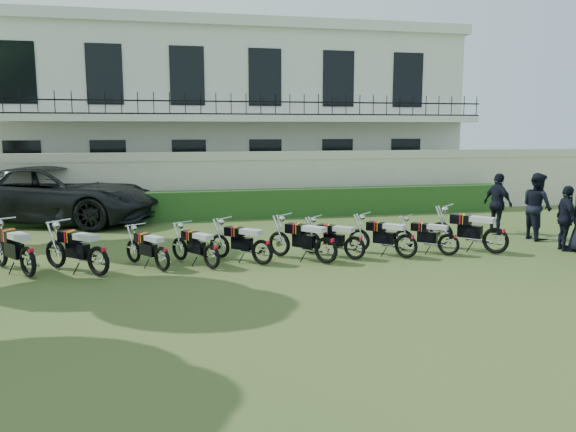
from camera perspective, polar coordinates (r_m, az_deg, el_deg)
name	(u,v)px	position (r m, az deg, el deg)	size (l,w,h in m)	color
ground	(278,268)	(12.78, -0.97, -5.27)	(100.00, 100.00, 0.00)	#345120
perimeter_wall	(234,183)	(20.39, -5.46, 3.35)	(30.00, 0.35, 2.30)	beige
hedge	(266,204)	(19.83, -2.28, 1.27)	(18.00, 0.60, 1.00)	#1C4F1C
building	(218,115)	(26.23, -7.16, 10.10)	(20.40, 9.60, 7.40)	silver
motorcycle_0	(27,254)	(12.97, -24.95, -3.55)	(1.29, 1.73, 1.13)	black
motorcycle_1	(98,254)	(12.53, -18.74, -3.66)	(1.55, 1.44, 1.10)	black
motorcycle_2	(162,253)	(12.62, -12.67, -3.68)	(1.03, 1.45, 0.93)	black
motorcycle_3	(212,251)	(12.63, -7.78, -3.50)	(1.05, 1.48, 0.95)	black
motorcycle_4	(262,246)	(12.88, -2.63, -3.06)	(1.37, 1.36, 1.00)	black
motorcycle_5	(326,244)	(13.01, 3.89, -2.84)	(1.40, 1.47, 1.06)	black
motorcycle_6	(355,242)	(13.49, 6.82, -2.65)	(1.32, 1.30, 0.96)	black
motorcycle_7	(406,240)	(13.82, 11.93, -2.41)	(1.34, 1.40, 1.01)	black
motorcycle_8	(449,239)	(14.38, 16.03, -2.28)	(1.29, 1.24, 0.93)	black
motorcycle_9	(496,234)	(14.91, 20.38, -1.74)	(1.43, 1.63, 1.13)	black
suv	(55,195)	(20.17, -22.56, 2.01)	(3.14, 6.82, 1.89)	black
officer_2	(566,218)	(16.08, 26.41, -0.21)	(0.99, 0.41, 1.69)	black
officer_4	(537,206)	(17.36, 23.96, 0.91)	(0.92, 0.72, 1.90)	black
officer_5	(498,204)	(17.89, 20.55, 1.20)	(1.06, 0.44, 1.82)	black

